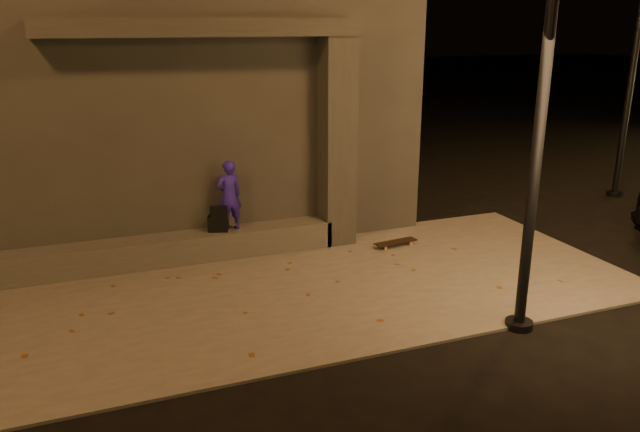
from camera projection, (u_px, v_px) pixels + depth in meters
name	position (u px, v px, depth m)	size (l,w,h in m)	color
ground	(324.00, 358.00, 7.47)	(120.00, 120.00, 0.00)	black
sidewalk	(275.00, 292.00, 9.25)	(11.00, 4.40, 0.04)	#66605A
building	(156.00, 89.00, 12.14)	(9.00, 5.10, 5.22)	#3C3936
ledge	(156.00, 251.00, 10.22)	(6.00, 0.55, 0.45)	#54524C
column	(337.00, 143.00, 10.85)	(0.55, 0.55, 3.60)	#3C3936
canopy	(204.00, 27.00, 9.56)	(5.00, 0.70, 0.28)	#3C3936
skateboarder	(229.00, 195.00, 10.41)	(0.44, 0.29, 1.20)	#321CB9
backpack	(218.00, 222.00, 10.47)	(0.38, 0.30, 0.46)	black
skateboard	(396.00, 242.00, 11.08)	(0.83, 0.30, 0.09)	black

